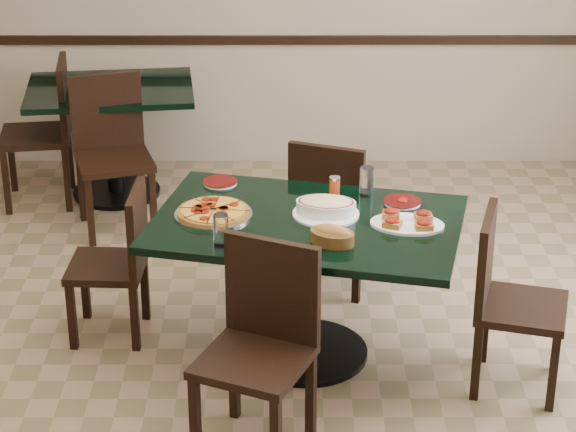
{
  "coord_description": "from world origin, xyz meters",
  "views": [
    {
      "loc": [
        -0.03,
        -4.79,
        3.0
      ],
      "look_at": [
        -0.03,
        0.0,
        0.82
      ],
      "focal_mm": 70.0,
      "sensor_mm": 36.0,
      "label": 1
    }
  ],
  "objects_px": {
    "back_chair_near": "(111,144)",
    "bread_basket": "(332,235)",
    "chair_near": "(262,336)",
    "lasagna_casserole": "(326,206)",
    "bruschetta_platter": "(407,221)",
    "back_chair_left": "(48,124)",
    "chair_far": "(332,208)",
    "chair_right": "(506,293)",
    "pepperoni_pizza": "(213,212)",
    "main_table": "(307,254)",
    "chair_left": "(120,256)",
    "back_table": "(112,120)"
  },
  "relations": [
    {
      "from": "back_chair_left",
      "to": "lasagna_casserole",
      "type": "relative_size",
      "value": 2.94
    },
    {
      "from": "chair_left",
      "to": "lasagna_casserole",
      "type": "distance_m",
      "value": 1.1
    },
    {
      "from": "back_chair_near",
      "to": "back_chair_left",
      "type": "height_order",
      "value": "same"
    },
    {
      "from": "bread_basket",
      "to": "main_table",
      "type": "bearing_deg",
      "value": 140.24
    },
    {
      "from": "chair_right",
      "to": "main_table",
      "type": "bearing_deg",
      "value": 90.39
    },
    {
      "from": "back_chair_near",
      "to": "bread_basket",
      "type": "distance_m",
      "value": 2.26
    },
    {
      "from": "main_table",
      "to": "chair_right",
      "type": "distance_m",
      "value": 0.97
    },
    {
      "from": "chair_near",
      "to": "bruschetta_platter",
      "type": "bearing_deg",
      "value": 67.42
    },
    {
      "from": "main_table",
      "to": "back_table",
      "type": "bearing_deg",
      "value": 134.16
    },
    {
      "from": "back_chair_near",
      "to": "chair_right",
      "type": "bearing_deg",
      "value": -58.31
    },
    {
      "from": "chair_right",
      "to": "lasagna_casserole",
      "type": "bearing_deg",
      "value": 85.06
    },
    {
      "from": "back_chair_left",
      "to": "chair_left",
      "type": "bearing_deg",
      "value": 14.5
    },
    {
      "from": "chair_near",
      "to": "bruschetta_platter",
      "type": "xyz_separation_m",
      "value": [
        0.68,
        0.65,
        0.25
      ]
    },
    {
      "from": "chair_right",
      "to": "chair_near",
      "type": "bearing_deg",
      "value": 127.49
    },
    {
      "from": "chair_far",
      "to": "main_table",
      "type": "bearing_deg",
      "value": 98.51
    },
    {
      "from": "main_table",
      "to": "chair_far",
      "type": "relative_size",
      "value": 1.83
    },
    {
      "from": "chair_left",
      "to": "back_chair_left",
      "type": "xyz_separation_m",
      "value": [
        -0.69,
        1.74,
        0.08
      ]
    },
    {
      "from": "main_table",
      "to": "chair_near",
      "type": "distance_m",
      "value": 0.74
    },
    {
      "from": "back_chair_near",
      "to": "bread_basket",
      "type": "bearing_deg",
      "value": -72.13
    },
    {
      "from": "chair_right",
      "to": "chair_left",
      "type": "relative_size",
      "value": 1.08
    },
    {
      "from": "main_table",
      "to": "pepperoni_pizza",
      "type": "xyz_separation_m",
      "value": [
        -0.45,
        0.06,
        0.2
      ]
    },
    {
      "from": "lasagna_casserole",
      "to": "back_chair_left",
      "type": "bearing_deg",
      "value": 140.22
    },
    {
      "from": "chair_right",
      "to": "bread_basket",
      "type": "relative_size",
      "value": 3.45
    },
    {
      "from": "main_table",
      "to": "back_table",
      "type": "distance_m",
      "value": 2.4
    },
    {
      "from": "chair_left",
      "to": "chair_far",
      "type": "bearing_deg",
      "value": 116.73
    },
    {
      "from": "chair_left",
      "to": "pepperoni_pizza",
      "type": "distance_m",
      "value": 0.61
    },
    {
      "from": "chair_right",
      "to": "back_table",
      "type": "bearing_deg",
      "value": 58.78
    },
    {
      "from": "chair_far",
      "to": "pepperoni_pizza",
      "type": "distance_m",
      "value": 0.92
    },
    {
      "from": "bread_basket",
      "to": "bruschetta_platter",
      "type": "height_order",
      "value": "bread_basket"
    },
    {
      "from": "chair_near",
      "to": "bruschetta_platter",
      "type": "relative_size",
      "value": 2.4
    },
    {
      "from": "chair_near",
      "to": "lasagna_casserole",
      "type": "xyz_separation_m",
      "value": [
        0.3,
        0.77,
        0.27
      ]
    },
    {
      "from": "pepperoni_pizza",
      "to": "bread_basket",
      "type": "distance_m",
      "value": 0.64
    },
    {
      "from": "chair_left",
      "to": "lasagna_casserole",
      "type": "xyz_separation_m",
      "value": [
        1.04,
        -0.15,
        0.34
      ]
    },
    {
      "from": "main_table",
      "to": "lasagna_casserole",
      "type": "relative_size",
      "value": 5.06
    },
    {
      "from": "chair_right",
      "to": "bread_basket",
      "type": "bearing_deg",
      "value": 105.43
    },
    {
      "from": "chair_near",
      "to": "lasagna_casserole",
      "type": "distance_m",
      "value": 0.87
    },
    {
      "from": "back_table",
      "to": "bruschetta_platter",
      "type": "relative_size",
      "value": 2.93
    },
    {
      "from": "chair_near",
      "to": "chair_right",
      "type": "xyz_separation_m",
      "value": [
        1.13,
        0.46,
        -0.04
      ]
    },
    {
      "from": "back_chair_near",
      "to": "lasagna_casserole",
      "type": "relative_size",
      "value": 2.94
    },
    {
      "from": "chair_far",
      "to": "lasagna_casserole",
      "type": "bearing_deg",
      "value": 105.48
    },
    {
      "from": "chair_right",
      "to": "lasagna_casserole",
      "type": "relative_size",
      "value": 2.72
    },
    {
      "from": "back_chair_left",
      "to": "bread_basket",
      "type": "distance_m",
      "value": 2.83
    },
    {
      "from": "back_chair_left",
      "to": "lasagna_casserole",
      "type": "bearing_deg",
      "value": 35.17
    },
    {
      "from": "chair_left",
      "to": "pepperoni_pizza",
      "type": "bearing_deg",
      "value": 74.98
    },
    {
      "from": "chair_near",
      "to": "bruschetta_platter",
      "type": "distance_m",
      "value": 0.97
    },
    {
      "from": "main_table",
      "to": "chair_left",
      "type": "relative_size",
      "value": 2.01
    },
    {
      "from": "chair_right",
      "to": "pepperoni_pizza",
      "type": "height_order",
      "value": "chair_right"
    },
    {
      "from": "chair_far",
      "to": "chair_right",
      "type": "distance_m",
      "value": 1.23
    },
    {
      "from": "chair_near",
      "to": "bread_basket",
      "type": "distance_m",
      "value": 0.62
    },
    {
      "from": "main_table",
      "to": "bread_basket",
      "type": "distance_m",
      "value": 0.35
    }
  ]
}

